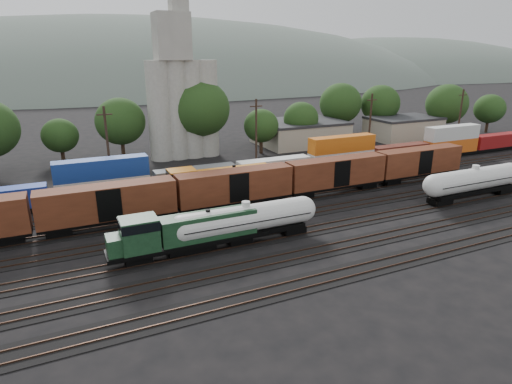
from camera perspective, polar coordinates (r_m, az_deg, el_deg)
name	(u,v)px	position (r m, az deg, el deg)	size (l,w,h in m)	color
ground	(242,224)	(50.52, -1.88, -4.28)	(600.00, 600.00, 0.00)	black
tracks	(242,224)	(50.50, -1.88, -4.23)	(180.00, 33.20, 0.20)	black
green_locomotive	(181,232)	(42.68, -9.96, -5.31)	(16.19, 2.86, 4.29)	black
tank_car_a	(246,220)	(44.69, -1.34, -3.76)	(16.51, 2.96, 4.33)	silver
tank_car_b	(474,181)	(65.12, 27.04, 1.37)	(17.37, 3.11, 4.55)	silver
orange_locomotive	(214,181)	(58.55, -5.64, 1.41)	(17.58, 2.93, 4.40)	black
boxcar_string	(32,213)	(50.86, -27.73, -2.52)	(122.80, 2.90, 4.20)	black
container_wall	(232,168)	(64.56, -3.22, 3.22)	(178.40, 2.60, 5.80)	black
grain_silo	(182,98)	(82.33, -9.84, 12.25)	(13.40, 5.00, 29.00)	#A09D92
industrial_sheds	(202,143)	(83.83, -7.17, 6.45)	(119.38, 17.26, 5.10)	#9E937F
tree_band	(190,119)	(83.54, -8.77, 9.65)	(166.69, 20.85, 14.48)	black
utility_poles	(187,139)	(68.80, -9.15, 6.94)	(122.20, 0.36, 12.00)	black
distant_hills	(126,115)	(308.58, -16.99, 9.84)	(860.00, 286.00, 130.00)	#59665B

